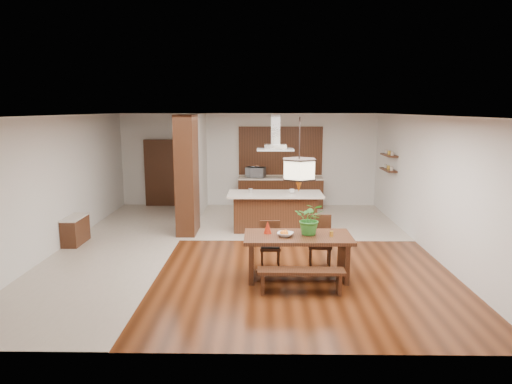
{
  "coord_description": "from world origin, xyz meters",
  "views": [
    {
      "loc": [
        0.44,
        -9.77,
        3.03
      ],
      "look_at": [
        0.3,
        0.0,
        1.25
      ],
      "focal_mm": 32.0,
      "sensor_mm": 36.0,
      "label": 1
    }
  ],
  "objects_px": {
    "kitchen_island": "(275,211)",
    "pendant_lantern": "(299,155)",
    "dining_bench": "(301,281)",
    "foliage_plant": "(310,219)",
    "hallway_console": "(75,230)",
    "microwave": "(256,172)",
    "island_cup": "(292,191)",
    "dining_chair_left": "(270,245)",
    "dining_chair_right": "(320,242)",
    "range_hood": "(275,133)",
    "fruit_bowl": "(285,234)",
    "dining_table": "(298,247)"
  },
  "relations": [
    {
      "from": "kitchen_island",
      "to": "pendant_lantern",
      "type": "bearing_deg",
      "value": -84.78
    },
    {
      "from": "dining_bench",
      "to": "foliage_plant",
      "type": "distance_m",
      "value": 1.18
    },
    {
      "from": "hallway_console",
      "to": "foliage_plant",
      "type": "bearing_deg",
      "value": -21.47
    },
    {
      "from": "microwave",
      "to": "pendant_lantern",
      "type": "bearing_deg",
      "value": -67.03
    },
    {
      "from": "dining_bench",
      "to": "island_cup",
      "type": "relative_size",
      "value": 10.67
    },
    {
      "from": "dining_bench",
      "to": "island_cup",
      "type": "height_order",
      "value": "island_cup"
    },
    {
      "from": "dining_chair_left",
      "to": "kitchen_island",
      "type": "relative_size",
      "value": 0.38
    },
    {
      "from": "dining_chair_left",
      "to": "kitchen_island",
      "type": "height_order",
      "value": "kitchen_island"
    },
    {
      "from": "dining_chair_right",
      "to": "range_hood",
      "type": "distance_m",
      "value": 3.44
    },
    {
      "from": "range_hood",
      "to": "foliage_plant",
      "type": "bearing_deg",
      "value": -80.48
    },
    {
      "from": "hallway_console",
      "to": "fruit_bowl",
      "type": "height_order",
      "value": "fruit_bowl"
    },
    {
      "from": "fruit_bowl",
      "to": "dining_chair_left",
      "type": "bearing_deg",
      "value": 111.78
    },
    {
      "from": "kitchen_island",
      "to": "island_cup",
      "type": "distance_m",
      "value": 0.67
    },
    {
      "from": "dining_bench",
      "to": "fruit_bowl",
      "type": "height_order",
      "value": "fruit_bowl"
    },
    {
      "from": "dining_bench",
      "to": "range_hood",
      "type": "height_order",
      "value": "range_hood"
    },
    {
      "from": "island_cup",
      "to": "dining_bench",
      "type": "bearing_deg",
      "value": -91.27
    },
    {
      "from": "pendant_lantern",
      "to": "kitchen_island",
      "type": "bearing_deg",
      "value": 95.61
    },
    {
      "from": "hallway_console",
      "to": "island_cup",
      "type": "distance_m",
      "value": 5.17
    },
    {
      "from": "hallway_console",
      "to": "dining_bench",
      "type": "relative_size",
      "value": 0.61
    },
    {
      "from": "dining_chair_left",
      "to": "dining_chair_right",
      "type": "bearing_deg",
      "value": -0.21
    },
    {
      "from": "dining_chair_left",
      "to": "range_hood",
      "type": "bearing_deg",
      "value": 85.83
    },
    {
      "from": "fruit_bowl",
      "to": "microwave",
      "type": "distance_m",
      "value": 6.14
    },
    {
      "from": "microwave",
      "to": "island_cup",
      "type": "bearing_deg",
      "value": -56.49
    },
    {
      "from": "foliage_plant",
      "to": "island_cup",
      "type": "height_order",
      "value": "foliage_plant"
    },
    {
      "from": "dining_chair_left",
      "to": "kitchen_island",
      "type": "distance_m",
      "value": 2.72
    },
    {
      "from": "hallway_console",
      "to": "fruit_bowl",
      "type": "relative_size",
      "value": 3.14
    },
    {
      "from": "hallway_console",
      "to": "dining_table",
      "type": "distance_m",
      "value": 5.31
    },
    {
      "from": "foliage_plant",
      "to": "kitchen_island",
      "type": "height_order",
      "value": "foliage_plant"
    },
    {
      "from": "dining_bench",
      "to": "kitchen_island",
      "type": "distance_m",
      "value": 4.01
    },
    {
      "from": "pendant_lantern",
      "to": "kitchen_island",
      "type": "distance_m",
      "value": 3.74
    },
    {
      "from": "foliage_plant",
      "to": "dining_table",
      "type": "bearing_deg",
      "value": -167.45
    },
    {
      "from": "kitchen_island",
      "to": "microwave",
      "type": "distance_m",
      "value": 2.86
    },
    {
      "from": "dining_table",
      "to": "island_cup",
      "type": "distance_m",
      "value": 3.26
    },
    {
      "from": "foliage_plant",
      "to": "fruit_bowl",
      "type": "xyz_separation_m",
      "value": [
        -0.45,
        -0.11,
        -0.26
      ]
    },
    {
      "from": "foliage_plant",
      "to": "microwave",
      "type": "relative_size",
      "value": 1.03
    },
    {
      "from": "pendant_lantern",
      "to": "dining_table",
      "type": "bearing_deg",
      "value": 0.0
    },
    {
      "from": "foliage_plant",
      "to": "range_hood",
      "type": "bearing_deg",
      "value": 99.52
    },
    {
      "from": "dining_chair_right",
      "to": "dining_table",
      "type": "bearing_deg",
      "value": -124.7
    },
    {
      "from": "hallway_console",
      "to": "dining_chair_right",
      "type": "distance_m",
      "value": 5.56
    },
    {
      "from": "pendant_lantern",
      "to": "fruit_bowl",
      "type": "xyz_separation_m",
      "value": [
        -0.23,
        -0.06,
        -1.41
      ]
    },
    {
      "from": "dining_table",
      "to": "hallway_console",
      "type": "bearing_deg",
      "value": 157.16
    },
    {
      "from": "foliage_plant",
      "to": "island_cup",
      "type": "xyz_separation_m",
      "value": [
        -0.13,
        3.18,
        -0.07
      ]
    },
    {
      "from": "dining_bench",
      "to": "dining_chair_right",
      "type": "distance_m",
      "value": 1.4
    },
    {
      "from": "dining_table",
      "to": "foliage_plant",
      "type": "height_order",
      "value": "foliage_plant"
    },
    {
      "from": "pendant_lantern",
      "to": "island_cup",
      "type": "bearing_deg",
      "value": 88.34
    },
    {
      "from": "dining_chair_left",
      "to": "range_hood",
      "type": "xyz_separation_m",
      "value": [
        0.16,
        2.71,
        2.02
      ]
    },
    {
      "from": "dining_chair_left",
      "to": "fruit_bowl",
      "type": "distance_m",
      "value": 0.8
    },
    {
      "from": "dining_table",
      "to": "range_hood",
      "type": "xyz_separation_m",
      "value": [
        -0.32,
        3.3,
        1.88
      ]
    },
    {
      "from": "dining_chair_left",
      "to": "dining_bench",
      "type": "bearing_deg",
      "value": -69.65
    },
    {
      "from": "dining_table",
      "to": "foliage_plant",
      "type": "bearing_deg",
      "value": 12.55
    }
  ]
}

